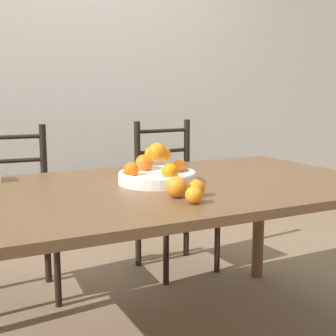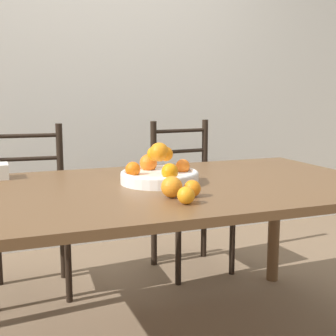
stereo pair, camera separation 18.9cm
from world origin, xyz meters
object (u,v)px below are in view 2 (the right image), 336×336
Objects in this scene: orange_loose_0 at (172,187)px; orange_loose_1 at (186,195)px; chair_left at (29,211)px; chair_right at (189,197)px; fruit_bowl at (159,173)px; orange_loose_2 at (192,188)px.

orange_loose_0 reaches higher than orange_loose_1.
chair_left is (-0.44, 1.08, -0.31)m from orange_loose_0.
chair_right is at bearing 65.55° from orange_loose_1.
chair_left is (-0.50, 0.79, -0.32)m from fruit_bowl.
orange_loose_1 is 0.98× the size of orange_loose_2.
orange_loose_0 is 0.09× the size of chair_right.
chair_right is (0.54, 1.20, -0.30)m from orange_loose_1.
orange_loose_2 is at bearing -60.33° from chair_left.
orange_loose_1 is 0.07× the size of chair_left.
chair_left reaches higher than orange_loose_1.
fruit_bowl is 0.29m from orange_loose_0.
chair_left is at bearing 115.28° from orange_loose_2.
orange_loose_1 is (0.01, -0.12, -0.01)m from orange_loose_0.
fruit_bowl reaches higher than orange_loose_0.
chair_right is (0.55, 1.08, -0.31)m from orange_loose_0.
chair_right is (0.48, 1.10, -0.30)m from orange_loose_2.
orange_loose_1 is at bearing -96.54° from fruit_bowl.
fruit_bowl reaches higher than orange_loose_2.
fruit_bowl is 0.99m from chair_left.
orange_loose_0 is 0.09× the size of chair_left.
orange_loose_0 is at bearing -121.23° from chair_right.
orange_loose_2 reaches higher than orange_loose_1.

